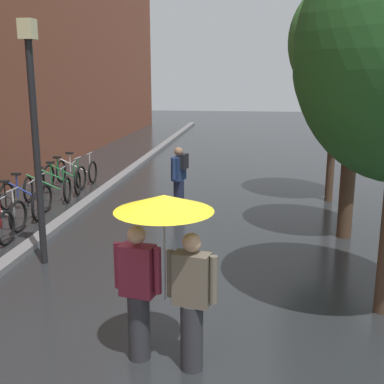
% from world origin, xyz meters
% --- Properties ---
extents(ground_plane, '(80.00, 80.00, 0.00)m').
position_xyz_m(ground_plane, '(0.00, 0.00, 0.00)').
color(ground_plane, '#26282B').
extents(kerb_strip, '(0.30, 36.00, 0.12)m').
position_xyz_m(kerb_strip, '(-3.20, 10.00, 0.06)').
color(kerb_strip, slate).
rests_on(kerb_strip, ground).
extents(street_tree_1, '(2.41, 2.41, 4.78)m').
position_xyz_m(street_tree_1, '(2.97, 4.94, 3.39)').
color(street_tree_1, '#473323').
rests_on(street_tree_1, ground).
extents(street_tree_2, '(2.50, 2.50, 5.57)m').
position_xyz_m(street_tree_2, '(3.06, 7.98, 4.08)').
color(street_tree_2, '#473323').
rests_on(street_tree_2, ground).
extents(parked_bicycle_3, '(1.15, 0.82, 0.96)m').
position_xyz_m(parked_bicycle_3, '(-4.34, 5.13, 0.38)').
color(parked_bicycle_3, black).
rests_on(parked_bicycle_3, ground).
extents(parked_bicycle_4, '(1.12, 0.77, 0.96)m').
position_xyz_m(parked_bicycle_4, '(-4.47, 5.94, 0.38)').
color(parked_bicycle_4, black).
rests_on(parked_bicycle_4, ground).
extents(parked_bicycle_5, '(1.16, 0.84, 0.96)m').
position_xyz_m(parked_bicycle_5, '(-4.28, 6.81, 0.38)').
color(parked_bicycle_5, black).
rests_on(parked_bicycle_5, ground).
extents(parked_bicycle_6, '(1.17, 0.85, 0.96)m').
position_xyz_m(parked_bicycle_6, '(-4.29, 7.61, 0.38)').
color(parked_bicycle_6, black).
rests_on(parked_bicycle_6, ground).
extents(parked_bicycle_7, '(1.12, 0.77, 0.96)m').
position_xyz_m(parked_bicycle_7, '(-4.44, 8.41, 0.38)').
color(parked_bicycle_7, black).
rests_on(parked_bicycle_7, ground).
extents(parked_bicycle_8, '(1.09, 0.71, 0.96)m').
position_xyz_m(parked_bicycle_8, '(-4.38, 9.25, 0.38)').
color(parked_bicycle_8, black).
rests_on(parked_bicycle_8, ground).
extents(couple_under_umbrella, '(1.23, 1.11, 2.03)m').
position_xyz_m(couple_under_umbrella, '(0.13, -0.08, 1.35)').
color(couple_under_umbrella, '#2D2D33').
rests_on(couple_under_umbrella, ground).
extents(street_lamp_post, '(0.24, 0.24, 4.17)m').
position_xyz_m(street_lamp_post, '(-2.60, 2.74, 2.44)').
color(street_lamp_post, black).
rests_on(street_lamp_post, ground).
extents(pedestrian_walking_midground, '(0.41, 0.56, 1.58)m').
position_xyz_m(pedestrian_walking_midground, '(-0.73, 6.49, 0.85)').
color(pedestrian_walking_midground, '#1E233D').
rests_on(pedestrian_walking_midground, ground).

